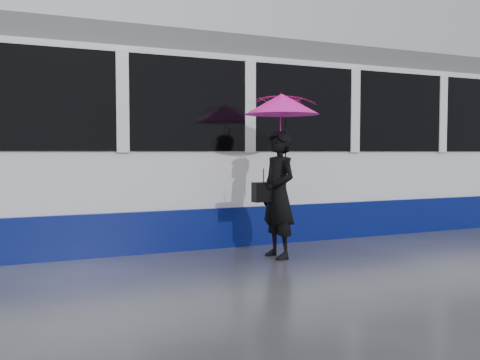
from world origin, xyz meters
name	(u,v)px	position (x,y,z in m)	size (l,w,h in m)	color
ground	(178,271)	(0.00, 0.00, 0.00)	(90.00, 90.00, 0.00)	#2F2F34
rails	(133,240)	(0.00, 2.50, 0.01)	(34.00, 1.51, 0.02)	#3F3D38
woman	(278,195)	(1.53, 0.22, 0.89)	(0.65, 0.43, 1.78)	black
umbrella	(282,119)	(1.58, 0.22, 1.95)	(1.15, 1.15, 1.20)	#E61352
handbag	(264,192)	(1.31, 0.24, 0.93)	(0.33, 0.17, 0.46)	black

